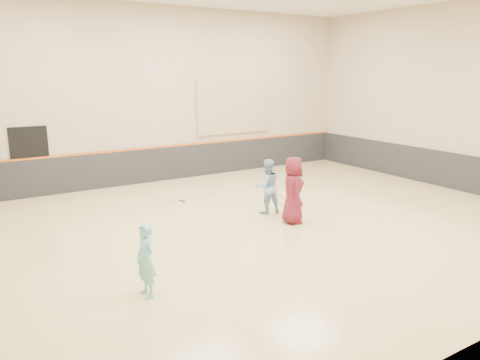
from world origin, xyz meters
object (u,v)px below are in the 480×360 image
girl (146,260)px  young_man (293,190)px  spare_racket (176,199)px  instructor (267,186)px

girl → young_man: bearing=106.6°
girl → spare_racket: bearing=145.9°
girl → spare_racket: size_ratio=2.08×
instructor → spare_racket: bearing=-47.6°
young_man → spare_racket: young_man is taller
spare_racket → girl: bearing=-119.0°
instructor → young_man: size_ratio=0.87×
girl → young_man: size_ratio=0.77×
instructor → spare_racket: instructor is taller
girl → instructor: bearing=117.1°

